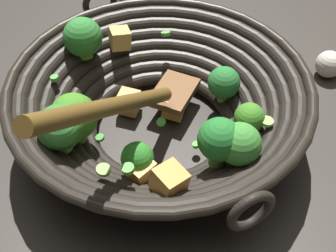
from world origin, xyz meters
TOP-DOWN VIEW (x-y plane):
  - ground_plane at (0.00, 0.00)m, footprint 4.00×4.00m
  - wok at (0.00, 0.00)m, footprint 0.38×0.41m
  - garlic_bulb at (-0.26, -0.10)m, footprint 0.04×0.04m

SIDE VIEW (x-z plane):
  - ground_plane at x=0.00m, z-range 0.00..0.00m
  - garlic_bulb at x=-0.26m, z-range 0.00..0.04m
  - wok at x=0.00m, z-range -0.06..0.18m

